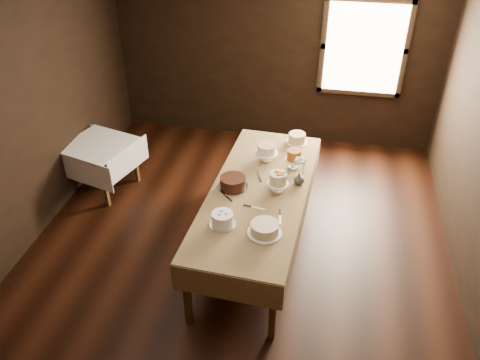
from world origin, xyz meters
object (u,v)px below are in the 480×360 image
cake_server_a (258,208)px  side_table (99,149)px  cake_server_b (280,219)px  cake_server_e (229,198)px  cake_speckled (297,138)px  cake_lattice (266,153)px  cake_server_c (258,174)px  cake_flowers (278,183)px  cake_server_d (288,177)px  display_table (259,195)px  cake_caramel (294,160)px  cake_swirl (223,219)px  cake_cream (265,229)px  flower_vase (299,179)px  cake_chocolate (233,183)px

cake_server_a → side_table: bearing=162.1°
cake_server_b → cake_server_e: (-0.60, 0.25, 0.00)m
cake_server_b → cake_speckled: bearing=171.7°
cake_server_b → cake_lattice: bearing=-172.4°
cake_speckled → cake_server_c: (-0.37, -0.83, -0.06)m
cake_flowers → cake_server_d: size_ratio=1.04×
display_table → cake_server_a: size_ratio=11.52×
cake_server_b → cake_server_d: (-0.01, 0.79, 0.00)m
cake_speckled → cake_server_b: cake_speckled is taller
cake_server_a → cake_server_d: same height
cake_caramel → cake_server_e: (-0.63, -0.76, -0.11)m
cake_swirl → cake_server_e: (-0.04, 0.45, -0.06)m
cake_cream → cake_server_d: bearing=83.6°
cake_server_d → cake_server_e: same height
cake_lattice → cake_swirl: (-0.25, -1.32, -0.03)m
cake_speckled → cake_server_c: 0.91m
cake_lattice → cake_flowers: 0.67m
cake_caramel → flower_vase: cake_caramel is taller
cake_server_a → cake_chocolate: bearing=144.6°
cake_server_a → cake_server_c: same height
cake_chocolate → cake_server_b: bearing=-38.3°
side_table → cake_server_a: size_ratio=4.31×
cake_speckled → cake_server_c: cake_speckled is taller
cake_chocolate → cake_server_b: cake_chocolate is taller
cake_speckled → cake_lattice: (-0.32, -0.50, 0.03)m
cake_flowers → flower_vase: bearing=41.3°
cake_caramel → cake_chocolate: cake_caramel is taller
cake_server_c → cake_chocolate: bearing=124.3°
cake_swirl → cake_server_a: size_ratio=1.16×
cake_server_d → cake_server_e: bearing=-178.3°
cake_server_e → cake_speckled: bearing=110.7°
cake_flowers → cake_server_b: 0.52m
cake_server_b → cake_swirl: bearing=-79.0°
cake_speckled → cake_chocolate: 1.31m
cake_lattice → cake_flowers: bearing=-70.7°
cake_server_c → flower_vase: 0.50m
side_table → cake_lattice: 2.36m
cake_server_a → flower_vase: size_ratio=1.85×
side_table → cake_cream: cake_cream is taller
cake_server_d → cake_caramel: bearing=39.5°
cake_cream → cake_server_a: 0.42m
display_table → cake_chocolate: (-0.30, -0.00, 0.13)m
cake_cream → cake_server_e: 0.69m
cake_server_c → cake_server_e: 0.59m
side_table → cake_swirl: 2.58m
cake_server_a → cake_cream: bearing=-63.6°
display_table → cake_server_b: 0.56m
side_table → cake_speckled: bearing=6.7°
cake_server_c → cake_server_d: size_ratio=1.00×
cake_cream → cake_server_c: bearing=102.6°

